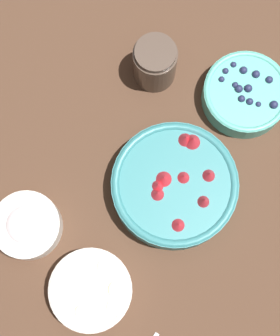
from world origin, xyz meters
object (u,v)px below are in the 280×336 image
object	(u,v)px
bowl_blueberries	(245,94)
jar_chocolate	(155,64)
bowl_strawberries	(175,185)
bowl_bananas	(91,290)
bowl_cream	(27,225)

from	to	relation	value
bowl_blueberries	jar_chocolate	distance (m)	0.18
bowl_strawberries	jar_chocolate	xyz separation A→B (m)	(0.17, 0.16, 0.01)
bowl_strawberries	jar_chocolate	world-z (taller)	jar_chocolate
bowl_strawberries	bowl_blueberries	bearing A→B (deg)	-2.13
bowl_strawberries	bowl_bananas	xyz separation A→B (m)	(-0.24, 0.01, -0.01)
bowl_strawberries	bowl_bananas	world-z (taller)	bowl_strawberries
bowl_bananas	jar_chocolate	bearing A→B (deg)	20.28
bowl_blueberries	bowl_bananas	bearing A→B (deg)	177.34
bowl_bananas	bowl_cream	bearing A→B (deg)	81.46
bowl_blueberries	jar_chocolate	size ratio (longest dim) A/B	1.59
bowl_strawberries	bowl_blueberries	distance (m)	0.23
jar_chocolate	bowl_cream	bearing A→B (deg)	178.15
bowl_bananas	bowl_strawberries	bearing A→B (deg)	-3.15
bowl_blueberries	bowl_cream	world-z (taller)	bowl_cream
bowl_bananas	bowl_cream	xyz separation A→B (m)	(0.02, 0.16, -0.00)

